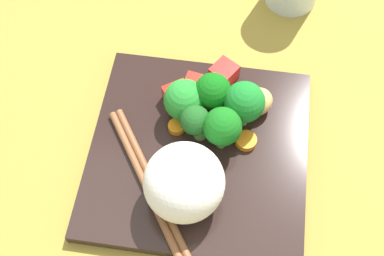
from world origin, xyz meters
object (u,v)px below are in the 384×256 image
object	(u,v)px
carrot_slice_3	(246,141)
chopstick_pair	(151,189)
rice_mound	(184,182)
square_plate	(198,152)
broccoli_floret_1	(195,121)

from	to	relation	value
carrot_slice_3	chopstick_pair	distance (cm)	12.15
rice_mound	square_plate	bearing A→B (deg)	-99.11
rice_mound	carrot_slice_3	size ratio (longest dim) A/B	3.49
broccoli_floret_1	carrot_slice_3	distance (cm)	6.49
chopstick_pair	carrot_slice_3	bearing A→B (deg)	94.29
rice_mound	chopstick_pair	xyz separation A→B (cm)	(3.63, -0.27, -3.32)
chopstick_pair	square_plate	bearing A→B (deg)	109.59
square_plate	chopstick_pair	bearing A→B (deg)	50.84
broccoli_floret_1	carrot_slice_3	size ratio (longest dim) A/B	2.09
broccoli_floret_1	chopstick_pair	size ratio (longest dim) A/B	0.27
rice_mound	carrot_slice_3	bearing A→B (deg)	-130.47
square_plate	chopstick_pair	world-z (taller)	chopstick_pair
carrot_slice_3	chopstick_pair	bearing A→B (deg)	35.54
square_plate	rice_mound	size ratio (longest dim) A/B	2.86
carrot_slice_3	broccoli_floret_1	bearing A→B (deg)	-3.20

